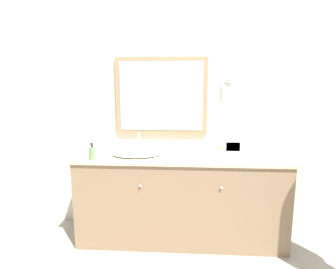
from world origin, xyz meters
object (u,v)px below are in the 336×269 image
Objects in this scene: appliance_box at (232,145)px; picture_frame at (257,149)px; sink_basin at (136,153)px; soap_bottle at (92,153)px.

appliance_box is 1.61× the size of picture_frame.
appliance_box is (0.95, 0.19, 0.05)m from sink_basin.
picture_frame is at bearing 4.27° from sink_basin.
picture_frame is (0.23, -0.10, -0.01)m from appliance_box.
soap_bottle reaches higher than appliance_box.
sink_basin is 0.97m from appliance_box.
sink_basin is 4.09× the size of picture_frame.
soap_bottle is 0.84× the size of appliance_box.
picture_frame is (1.19, 0.09, 0.03)m from sink_basin.
sink_basin is 0.43m from soap_bottle.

